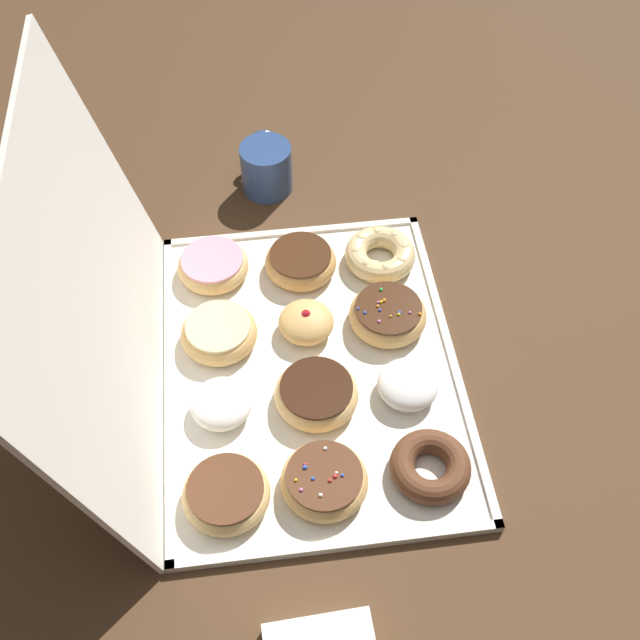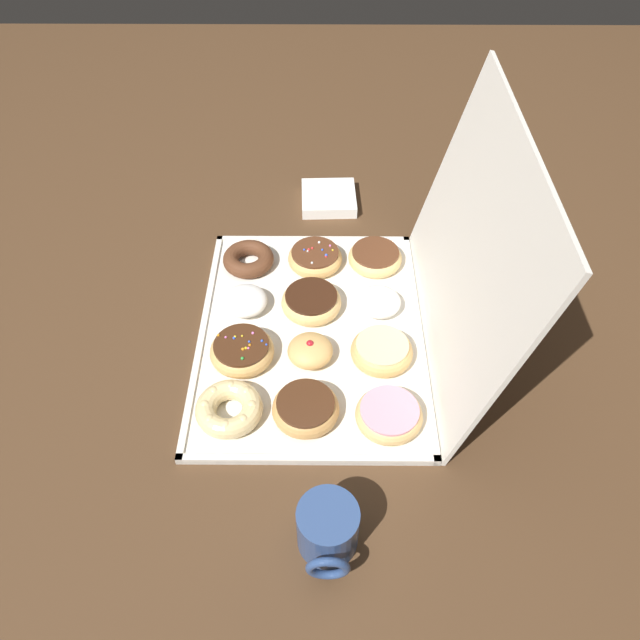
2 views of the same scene
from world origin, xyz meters
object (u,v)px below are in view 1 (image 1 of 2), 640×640
Objects in this scene: glazed_ring_donut_10 at (219,333)px; powdered_filled_donut_9 at (221,404)px; coffee_mug at (266,166)px; pink_frosted_donut_11 at (213,265)px; powdered_filled_donut_1 at (408,385)px; chocolate_frosted_donut_8 at (226,493)px; chocolate_frosted_donut_5 at (315,394)px; jelly_filled_donut_6 at (305,322)px; sprinkle_donut_2 at (388,315)px; donut_box at (311,368)px; chocolate_cake_ring_donut_0 at (430,466)px; sprinkle_donut_4 at (324,480)px; chocolate_frosted_donut_7 at (301,261)px; cruller_donut_3 at (380,254)px.

powdered_filled_donut_9 is at bearing 178.85° from glazed_ring_donut_10.
pink_frosted_donut_11 is at bearing 153.20° from coffee_mug.
powdered_filled_donut_1 is 0.50m from coffee_mug.
pink_frosted_donut_11 is at bearing 0.14° from chocolate_frosted_donut_8.
jelly_filled_donut_6 reaches higher than chocolate_frosted_donut_5.
jelly_filled_donut_6 is at bearing 89.84° from sprinkle_donut_2.
pink_frosted_donut_11 is at bearing 45.25° from powdered_filled_donut_1.
powdered_filled_donut_1 is (-0.06, -0.13, 0.03)m from donut_box.
chocolate_cake_ring_donut_0 is 1.30× the size of jelly_filled_donut_6.
powdered_filled_donut_9 is (0.13, 0.27, 0.00)m from chocolate_cake_ring_donut_0.
pink_frosted_donut_11 is (0.14, 0.13, -0.00)m from jelly_filled_donut_6.
chocolate_frosted_donut_7 is (0.38, -0.01, 0.00)m from sprinkle_donut_4.
powdered_filled_donut_1 and powdered_filled_donut_9 have the same top height.
chocolate_frosted_donut_8 is (-0.26, 0.26, -0.00)m from sprinkle_donut_2.
cruller_donut_3 is 1.00× the size of chocolate_frosted_donut_7.
chocolate_frosted_donut_8 is 0.26m from glazed_ring_donut_10.
chocolate_cake_ring_donut_0 is 0.92× the size of sprinkle_donut_2.
coffee_mug is (0.34, -0.10, 0.02)m from glazed_ring_donut_10.
chocolate_frosted_donut_7 is (0.12, -0.01, -0.00)m from jelly_filled_donut_6.
powdered_filled_donut_1 reaches higher than pink_frosted_donut_11.
chocolate_cake_ring_donut_0 is 0.19m from chocolate_frosted_donut_5.
donut_box is 0.15m from powdered_filled_donut_1.
sprinkle_donut_2 is 1.04× the size of pink_frosted_donut_11.
cruller_donut_3 is 1.34× the size of powdered_filled_donut_9.
powdered_filled_donut_9 is (0.13, -0.00, 0.00)m from chocolate_frosted_donut_8.
powdered_filled_donut_9 is at bearing -179.77° from pink_frosted_donut_11.
donut_box is at bearing 35.61° from chocolate_cake_ring_donut_0.
powdered_filled_donut_9 is at bearing 90.07° from chocolate_frosted_donut_5.
sprinkle_donut_4 is 0.60m from coffee_mug.
chocolate_frosted_donut_5 reaches higher than chocolate_cake_ring_donut_0.
sprinkle_donut_2 is 0.29m from pink_frosted_donut_11.
chocolate_frosted_donut_8 is at bearing 135.49° from chocolate_frosted_donut_5.
jelly_filled_donut_6 is at bearing -0.32° from chocolate_frosted_donut_5.
chocolate_cake_ring_donut_0 is 1.26× the size of powdered_filled_donut_9.
jelly_filled_donut_6 is 0.12m from chocolate_frosted_donut_7.
coffee_mug reaches higher than pink_frosted_donut_11.
sprinkle_donut_2 reaches higher than chocolate_frosted_donut_7.
sprinkle_donut_2 reaches higher than powdered_filled_donut_1.
sprinkle_donut_2 is at bearing -62.52° from donut_box.
glazed_ring_donut_10 reaches higher than donut_box.
pink_frosted_donut_11 is 1.04× the size of coffee_mug.
powdered_filled_donut_1 is at bearing -134.75° from pink_frosted_donut_11.
chocolate_frosted_donut_5 is at bearing -89.93° from powdered_filled_donut_9.
chocolate_cake_ring_donut_0 is 0.94× the size of sprinkle_donut_4.
cruller_donut_3 is at bearing -46.93° from powdered_filled_donut_9.
sprinkle_donut_4 is at bearing 178.34° from chocolate_frosted_donut_5.
chocolate_cake_ring_donut_0 is 0.62m from coffee_mug.
glazed_ring_donut_10 is (0.12, 0.13, 0.00)m from chocolate_frosted_donut_5.
chocolate_cake_ring_donut_0 is 0.29m from jelly_filled_donut_6.
sprinkle_donut_2 reaches higher than glazed_ring_donut_10.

